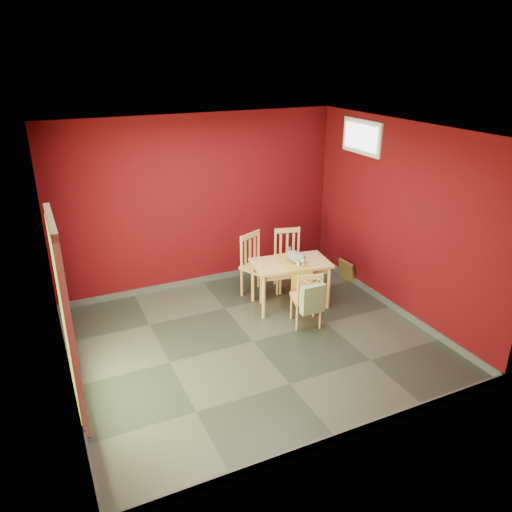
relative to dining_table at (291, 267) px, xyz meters
name	(u,v)px	position (x,y,z in m)	size (l,w,h in m)	color
ground	(253,341)	(-0.93, -0.71, -0.60)	(4.50, 4.50, 0.00)	#2D342D
room_shell	(253,338)	(-0.93, -0.71, -0.55)	(4.50, 4.50, 4.50)	#4C070C
doorway	(64,315)	(-3.16, -1.11, 0.52)	(0.06, 1.01, 2.13)	#B7D838
window	(361,137)	(1.30, 0.29, 1.75)	(0.05, 0.90, 0.50)	white
outlet_plate	(289,250)	(0.67, 1.28, -0.30)	(0.08, 0.01, 0.12)	silver
dining_table	(291,267)	(0.00, 0.00, 0.00)	(1.19, 0.80, 0.69)	tan
table_runner	(295,268)	(0.00, -0.11, 0.03)	(0.41, 0.71, 0.34)	gold
chair_far_left	(257,265)	(-0.29, 0.52, -0.10)	(0.60, 0.60, 0.98)	tan
chair_far_right	(289,259)	(0.28, 0.55, -0.12)	(0.54, 0.54, 0.95)	tan
chair_near	(307,298)	(-0.08, -0.62, -0.19)	(0.47, 0.47, 0.82)	tan
tote_bag	(313,299)	(-0.12, -0.82, -0.10)	(0.33, 0.20, 0.47)	#85AB6D
cat	(295,255)	(0.06, 0.00, 0.19)	(0.22, 0.43, 0.21)	slate
picture_frame	(347,271)	(1.26, 0.35, -0.43)	(0.14, 0.35, 0.34)	brown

